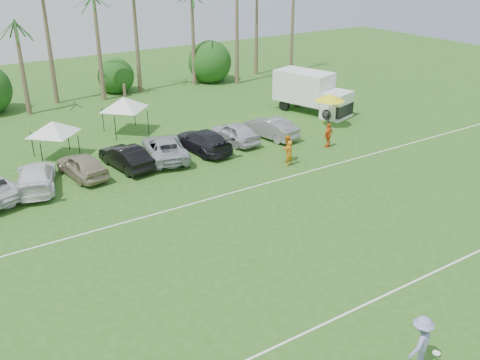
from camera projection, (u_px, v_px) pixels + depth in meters
ground at (370, 350)px, 19.34m from camera, size 120.00×120.00×0.00m
field_lines at (247, 252)px, 25.46m from camera, size 80.00×12.10×0.01m
palm_tree_4 at (1, 24)px, 43.38m from camera, size 2.40×2.40×8.90m
palm_tree_5 at (49, 10)px, 45.03m from camera, size 2.40×2.40×9.90m
palm_tree_8 at (186, 11)px, 51.89m from camera, size 2.40×2.40×8.90m
bush_tree_2 at (119, 76)px, 51.45m from camera, size 4.00×4.00×4.00m
bush_tree_3 at (209, 64)px, 56.46m from camera, size 4.00×4.00×4.00m
sideline_player_a at (289, 153)px, 35.12m from camera, size 0.68×0.50×1.72m
sideline_player_b at (287, 148)px, 35.77m from camera, size 1.05×0.93×1.82m
sideline_player_c at (328, 135)px, 38.33m from camera, size 1.11×0.68×1.77m
box_truck at (312, 91)px, 45.93m from camera, size 4.38×7.14×3.46m
canopy_tent_left at (52, 121)px, 35.54m from camera, size 3.83×3.83×3.10m
canopy_tent_right at (123, 97)px, 40.48m from camera, size 4.08×4.08×3.30m
market_umbrella at (330, 97)px, 41.91m from camera, size 2.43×2.43×2.71m
frisbee_player at (421, 342)px, 18.26m from camera, size 1.43×1.04×2.01m
parked_car_3 at (36, 177)px, 31.81m from camera, size 3.52×5.67×1.53m
parked_car_4 at (82, 165)px, 33.42m from camera, size 2.42×4.71×1.53m
parked_car_5 at (126, 157)px, 34.75m from camera, size 2.25×4.83×1.53m
parked_car_6 at (165, 148)px, 36.29m from camera, size 3.87×5.98×1.53m
parked_car_7 at (202, 141)px, 37.61m from camera, size 2.55×5.43×1.53m
parked_car_8 at (235, 133)px, 39.24m from camera, size 2.04×4.59×1.53m
parked_car_9 at (271, 128)px, 40.25m from camera, size 2.38×4.86×1.53m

